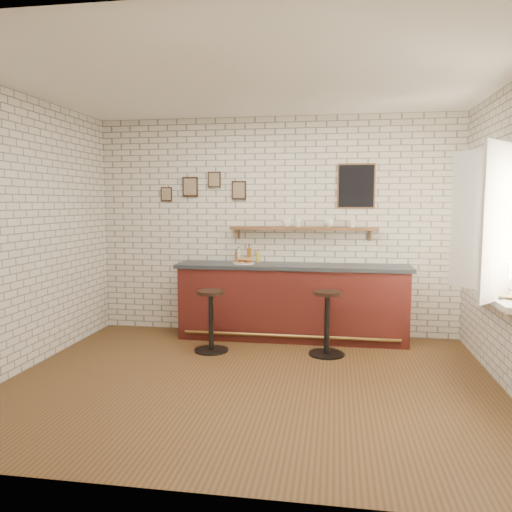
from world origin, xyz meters
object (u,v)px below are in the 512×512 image
object	(u,v)px
condiment_bottle_yellow	(258,257)
shelf_cup_d	(352,224)
bitters_bottle_brown	(237,256)
shelf_cup_b	(298,224)
shelf_cup_a	(287,223)
bar_stool_left	(211,319)
bitters_bottle_amber	(249,255)
book_lower	(499,297)
shelf_cup_c	(329,223)
bitters_bottle_white	(239,256)
bar_stool_right	(327,321)
bar_counter	(292,302)
ciabatta_sandwich	(245,260)
sandwich_plate	(244,263)
book_upper	(499,295)

from	to	relation	value
condiment_bottle_yellow	shelf_cup_d	distance (m)	1.35
bitters_bottle_brown	shelf_cup_b	world-z (taller)	shelf_cup_b
shelf_cup_a	bar_stool_left	bearing A→B (deg)	-134.45
bitters_bottle_brown	shelf_cup_d	distance (m)	1.63
bitters_bottle_brown	bitters_bottle_amber	xyz separation A→B (m)	(0.17, -0.00, 0.03)
shelf_cup_b	book_lower	distance (m)	2.79
bitters_bottle_brown	shelf_cup_c	xyz separation A→B (m)	(1.26, 0.01, 0.47)
bitters_bottle_white	bar_stool_right	distance (m)	1.65
bar_counter	ciabatta_sandwich	world-z (taller)	ciabatta_sandwich
bar_stool_left	shelf_cup_d	size ratio (longest dim) A/B	6.77
bitters_bottle_amber	bitters_bottle_brown	bearing A→B (deg)	180.00
bar_counter	sandwich_plate	bearing A→B (deg)	-178.63
bitters_bottle_amber	ciabatta_sandwich	bearing A→B (deg)	-96.44
bitters_bottle_amber	shelf_cup_a	xyz separation A→B (m)	(0.52, 0.01, 0.44)
bar_counter	book_lower	xyz separation A→B (m)	(2.11, -1.60, 0.43)
condiment_bottle_yellow	book_lower	bearing A→B (deg)	-34.65
shelf_cup_d	shelf_cup_b	bearing A→B (deg)	-167.53
condiment_bottle_yellow	shelf_cup_d	xyz separation A→B (m)	(1.27, 0.01, 0.47)
shelf_cup_d	book_lower	xyz separation A→B (m)	(1.33, -1.80, -0.61)
shelf_cup_b	book_upper	world-z (taller)	shelf_cup_b
sandwich_plate	shelf_cup_a	size ratio (longest dim) A/B	2.28
sandwich_plate	bar_stool_left	xyz separation A→B (m)	(-0.29, -0.71, -0.61)
bar_stool_right	book_lower	world-z (taller)	book_lower
bar_stool_right	shelf_cup_d	world-z (taller)	shelf_cup_d
bar_counter	bar_stool_left	xyz separation A→B (m)	(-0.94, -0.72, -0.10)
bitters_bottle_amber	book_lower	distance (m)	3.27
bitters_bottle_white	shelf_cup_a	world-z (taller)	shelf_cup_a
bar_stool_right	shelf_cup_c	xyz separation A→B (m)	(-0.00, 0.86, 1.14)
shelf_cup_a	book_lower	size ratio (longest dim) A/B	0.61
bitters_bottle_brown	shelf_cup_a	size ratio (longest dim) A/B	1.48
bar_stool_left	sandwich_plate	bearing A→B (deg)	68.02
ciabatta_sandwich	book_upper	distance (m)	3.17
bar_stool_right	shelf_cup_b	bearing A→B (deg)	116.14
bar_stool_left	shelf_cup_a	world-z (taller)	shelf_cup_a
bitters_bottle_white	bar_stool_left	xyz separation A→B (m)	(-0.17, -0.92, -0.69)
bitters_bottle_brown	shelf_cup_b	bearing A→B (deg)	0.42
ciabatta_sandwich	shelf_cup_c	size ratio (longest dim) A/B	1.52
sandwich_plate	bar_stool_left	world-z (taller)	sandwich_plate
bitters_bottle_brown	bitters_bottle_white	size ratio (longest dim) A/B	0.89
bar_stool_right	condiment_bottle_yellow	bearing A→B (deg)	138.76
bitters_bottle_white	condiment_bottle_yellow	distance (m)	0.27
ciabatta_sandwich	shelf_cup_b	size ratio (longest dim) A/B	2.10
shelf_cup_c	shelf_cup_d	world-z (taller)	shelf_cup_c
ciabatta_sandwich	bitters_bottle_white	xyz separation A→B (m)	(-0.12, 0.21, 0.04)
ciabatta_sandwich	book_upper	xyz separation A→B (m)	(2.75, -1.58, -0.10)
condiment_bottle_yellow	bar_stool_left	world-z (taller)	condiment_bottle_yellow
ciabatta_sandwich	bitters_bottle_amber	bearing A→B (deg)	83.56
bar_stool_left	bar_stool_right	distance (m)	1.42
bitters_bottle_white	shelf_cup_a	size ratio (longest dim) A/B	1.66
book_upper	ciabatta_sandwich	bearing A→B (deg)	175.27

